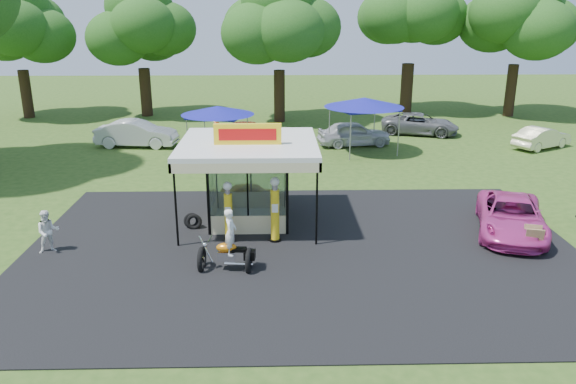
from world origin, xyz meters
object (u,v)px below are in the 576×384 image
kiosk_car (252,194)px  gas_pump_right (275,211)px  spectator_west (48,232)px  bg_car_b (252,133)px  tent_west (218,111)px  tent_east (364,103)px  bg_car_c (354,134)px  bg_car_e (542,138)px  bg_car_a (137,134)px  bg_car_d (420,124)px  gas_pump_left (228,214)px  motorcycle (229,246)px  gas_station_kiosk (249,180)px  a_frame_sign (533,241)px  pink_sedan (511,216)px

kiosk_car → gas_pump_right: bearing=-166.7°
spectator_west → bg_car_b: 18.54m
kiosk_car → tent_west: 9.36m
gas_pump_right → tent_east: bearing=68.8°
bg_car_c → bg_car_e: bg_car_c is taller
bg_car_a → bg_car_d: bearing=-75.2°
spectator_west → gas_pump_left: bearing=-18.1°
bg_car_d → tent_west: 14.86m
motorcycle → gas_pump_left: bearing=99.2°
kiosk_car → spectator_west: spectator_west is taller
gas_station_kiosk → bg_car_d: (11.23, 16.86, -1.05)m
kiosk_car → bg_car_e: 20.60m
spectator_west → bg_car_e: bearing=6.9°
bg_car_e → tent_east: bearing=63.4°
a_frame_sign → spectator_west: (-17.20, 0.69, 0.25)m
spectator_west → motorcycle: bearing=-38.9°
gas_pump_right → tent_west: tent_west is taller
motorcycle → spectator_west: bearing=170.7°
pink_sedan → tent_west: bearing=151.9°
bg_car_a → bg_car_d: 19.26m
bg_car_a → tent_east: tent_east is taller
gas_pump_left → bg_car_e: (18.54, 14.69, -0.46)m
bg_car_d → a_frame_sign: bearing=-165.3°
bg_car_c → tent_east: tent_east is taller
bg_car_d → gas_station_kiosk: bearing=164.1°
gas_station_kiosk → gas_pump_left: size_ratio=2.27×
bg_car_c → tent_west: 8.97m
gas_pump_left → tent_west: (-1.60, 13.20, 1.57)m
a_frame_sign → spectator_west: bearing=-168.1°
pink_sedan → spectator_west: size_ratio=3.25×
gas_pump_right → motorcycle: gas_pump_right is taller
pink_sedan → bg_car_a: (-17.92, 15.17, 0.12)m
kiosk_car → pink_sedan: pink_sedan is taller
bg_car_b → bg_car_e: (18.30, -1.87, -0.02)m
tent_west → bg_car_c: bearing=16.4°
pink_sedan → tent_east: 14.06m
bg_car_b → motorcycle: bearing=170.2°
bg_car_d → bg_car_a: bearing=117.6°
bg_car_a → tent_west: bearing=-110.2°
gas_pump_left → gas_pump_right: bearing=1.3°
bg_car_e → gas_station_kiosk: bearing=94.7°
gas_station_kiosk → tent_east: (6.41, 11.75, 1.24)m
bg_car_c → tent_east: bearing=-179.3°
pink_sedan → bg_car_b: 19.17m
a_frame_sign → motorcycle: bearing=-160.7°
gas_station_kiosk → gas_pump_right: bearing=-64.4°
gas_station_kiosk → bg_car_e: (17.85, 12.49, -1.10)m
kiosk_car → pink_sedan: (10.17, -3.81, 0.24)m
motorcycle → spectator_west: size_ratio=1.42×
pink_sedan → tent_east: bearing=123.0°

